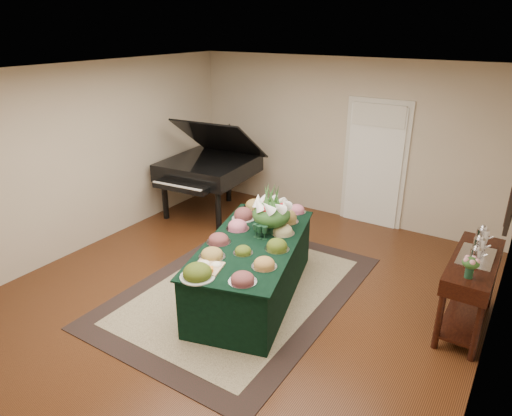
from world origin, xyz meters
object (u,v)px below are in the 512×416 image
Objects in this scene: floral_centerpiece at (271,210)px; mahogany_sideboard at (472,274)px; buffet_table at (253,269)px; grand_piano at (209,167)px.

mahogany_sideboard is (2.30, 0.41, -0.38)m from floral_centerpiece.
floral_centerpiece reaches higher than buffet_table.
floral_centerpiece is 0.37× the size of mahogany_sideboard.
grand_piano is (-2.16, 1.50, -0.19)m from floral_centerpiece.
buffet_table is 4.91× the size of floral_centerpiece.
buffet_table is at bearing -41.36° from grand_piano.
grand_piano reaches higher than floral_centerpiece.
mahogany_sideboard is at bearing 18.16° from buffet_table.
buffet_table is 1.82× the size of mahogany_sideboard.
floral_centerpiece is 2.36m from mahogany_sideboard.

